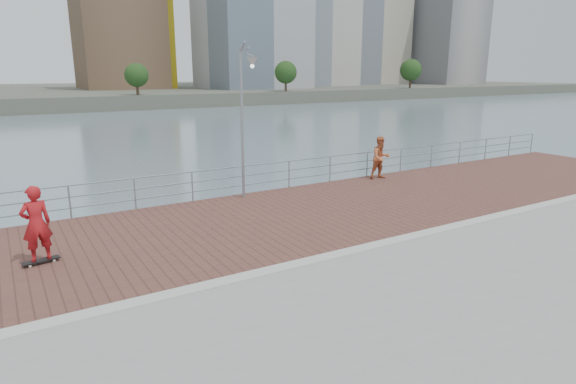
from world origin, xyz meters
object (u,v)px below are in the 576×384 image
street_lamp (246,95)px  bystander (381,158)px  skateboarder (36,224)px  guardrail (218,180)px

street_lamp → bystander: street_lamp is taller
street_lamp → skateboarder: 8.10m
bystander → guardrail: bearing=-175.9°
bystander → street_lamp: bearing=-168.7°
skateboarder → bystander: 13.98m
street_lamp → bystander: size_ratio=2.88×
guardrail → bystander: bearing=-5.4°
guardrail → skateboarder: skateboarder is taller
guardrail → street_lamp: size_ratio=7.30×
skateboarder → street_lamp: bearing=-168.3°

